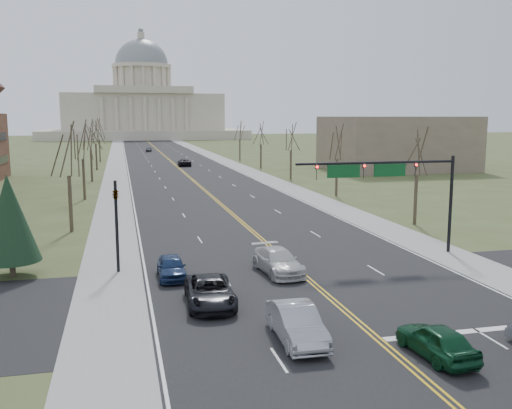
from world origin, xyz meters
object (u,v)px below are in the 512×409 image
car_sb_inner_lead (297,323)px  car_sb_outer_lead (210,291)px  signal_mast (389,177)px  car_sb_inner_second (278,261)px  signal_left (116,216)px  car_nb_inner_lead (437,340)px  car_sb_outer_second (171,267)px  car_far_nb (184,162)px  car_far_sb (149,149)px

car_sb_inner_lead → car_sb_outer_lead: size_ratio=0.92×
signal_mast → car_sb_inner_second: (-8.90, -2.67, -4.97)m
signal_left → car_nb_inner_lead: (13.02, -16.73, -2.98)m
car_sb_inner_lead → signal_mast: bearing=52.0°
car_sb_outer_second → car_far_nb: size_ratio=0.77×
car_sb_inner_second → car_nb_inner_lead: bearing=-83.4°
car_sb_inner_second → car_sb_outer_second: 6.81m
car_sb_inner_lead → car_sb_outer_second: size_ratio=1.18×
signal_mast → car_sb_outer_lead: size_ratio=2.25×
signal_left → car_sb_inner_lead: bearing=-60.3°
car_sb_inner_second → car_far_nb: bearing=82.5°
car_sb_outer_lead → car_sb_outer_second: bearing=108.0°
signal_mast → car_sb_outer_second: (-15.70, -2.23, -5.03)m
signal_mast → car_sb_outer_second: size_ratio=2.88×
car_sb_outer_lead → car_far_sb: car_sb_outer_lead is taller
car_nb_inner_lead → car_sb_inner_lead: 6.00m
car_sb_outer_second → car_sb_inner_second: bearing=-3.2°
car_far_nb → car_sb_inner_second: bearing=90.1°
signal_mast → car_far_sb: (-10.56, 129.30, -5.08)m
car_far_sb → car_sb_inner_lead: bearing=-82.6°
signal_mast → car_nb_inner_lead: bearing=-109.5°
car_sb_outer_lead → car_sb_outer_second: 5.88m
signal_left → car_far_nb: 80.41m
signal_mast → signal_left: 19.06m
car_sb_inner_second → car_far_sb: car_sb_inner_second is taller
signal_mast → car_sb_outer_lead: signal_mast is taller
car_far_sb → car_sb_outer_lead: bearing=-83.9°
signal_mast → car_nb_inner_lead: 18.44m
car_sb_inner_lead → car_sb_outer_lead: (-3.03, 5.82, -0.07)m
car_nb_inner_lead → car_sb_outer_lead: size_ratio=0.79×
car_sb_outer_lead → car_sb_inner_second: bearing=47.6°
signal_mast → car_sb_outer_lead: 16.96m
signal_mast → car_far_nb: 79.67m
car_sb_outer_lead → signal_left: bearing=124.0°
signal_left → car_sb_inner_second: size_ratio=1.11×
car_far_nb → car_sb_outer_second: bearing=85.3°
car_sb_inner_lead → car_far_sb: car_sb_inner_lead is taller
signal_mast → car_far_sb: bearing=94.7°
car_sb_inner_second → car_far_sb: size_ratio=1.38×
car_sb_outer_lead → car_sb_outer_second: car_sb_outer_lead is taller
car_sb_inner_lead → signal_left: bearing=120.7°
car_sb_outer_lead → car_far_nb: bearing=87.3°
signal_left → car_far_sb: signal_left is taller
signal_mast → car_nb_inner_lead: size_ratio=2.86×
car_far_nb → car_far_sb: car_far_nb is taller
car_sb_outer_lead → car_far_nb: 87.58m
signal_left → car_sb_inner_lead: 16.06m
car_nb_inner_lead → car_far_sb: size_ratio=1.09×
car_nb_inner_lead → car_far_nb: bearing=-94.9°
car_sb_inner_second → signal_mast: bearing=11.3°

